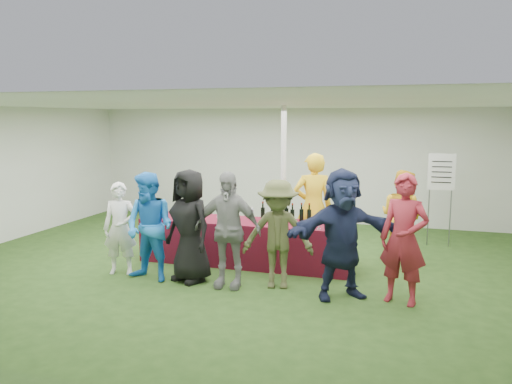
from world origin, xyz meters
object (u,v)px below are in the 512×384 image
(wine_list_sign, at_px, (441,179))
(staff_back, at_px, (401,216))
(customer_6, at_px, (404,239))
(customer_5, at_px, (342,234))
(customer_2, at_px, (189,226))
(staff_pourer, at_px, (313,207))
(customer_4, at_px, (278,234))
(customer_0, at_px, (120,228))
(customer_1, at_px, (150,227))
(dump_bucket, at_px, (337,224))
(serving_table, at_px, (245,242))
(customer_3, at_px, (227,230))

(wine_list_sign, bearing_deg, staff_back, -117.59)
(customer_6, bearing_deg, customer_5, -161.19)
(customer_2, bearing_deg, staff_pourer, 71.99)
(customer_5, distance_m, customer_6, 0.81)
(customer_4, distance_m, customer_6, 1.76)
(customer_4, relative_size, customer_6, 0.91)
(customer_0, relative_size, customer_1, 0.88)
(customer_0, bearing_deg, staff_pourer, 15.17)
(dump_bucket, bearing_deg, serving_table, 172.12)
(customer_4, bearing_deg, staff_pourer, 70.82)
(customer_3, relative_size, customer_5, 0.95)
(dump_bucket, bearing_deg, customer_2, -157.50)
(customer_3, bearing_deg, staff_pourer, 61.08)
(customer_5, bearing_deg, dump_bucket, 71.28)
(wine_list_sign, distance_m, customer_1, 5.60)
(customer_4, height_order, customer_6, customer_6)
(wine_list_sign, bearing_deg, customer_0, -145.87)
(wine_list_sign, distance_m, customer_0, 6.00)
(customer_3, bearing_deg, customer_1, -177.77)
(serving_table, xyz_separation_m, customer_1, (-1.10, -1.26, 0.46))
(customer_6, bearing_deg, customer_4, -167.24)
(staff_back, bearing_deg, staff_pourer, 42.01)
(customer_2, xyz_separation_m, customer_3, (0.65, -0.08, 0.00))
(dump_bucket, xyz_separation_m, customer_6, (1.01, -0.89, 0.04))
(serving_table, height_order, customer_5, customer_5)
(wine_list_sign, xyz_separation_m, staff_pourer, (-2.17, -1.64, -0.38))
(staff_pourer, xyz_separation_m, customer_5, (0.73, -1.77, -0.04))
(serving_table, bearing_deg, customer_3, -83.86)
(customer_5, bearing_deg, serving_table, 116.62)
(staff_back, bearing_deg, customer_3, 71.27)
(wine_list_sign, distance_m, customer_5, 3.72)
(staff_pourer, relative_size, customer_3, 1.10)
(customer_6, bearing_deg, wine_list_sign, 95.92)
(staff_pourer, xyz_separation_m, customer_2, (-1.57, -1.72, -0.08))
(staff_back, distance_m, customer_3, 3.20)
(customer_0, distance_m, customer_1, 0.66)
(customer_2, bearing_deg, customer_1, -139.30)
(serving_table, bearing_deg, customer_6, -23.14)
(customer_0, height_order, customer_5, customer_5)
(serving_table, bearing_deg, staff_back, 20.37)
(dump_bucket, relative_size, customer_3, 0.13)
(customer_0, bearing_deg, customer_1, -32.02)
(staff_pourer, distance_m, customer_6, 2.32)
(customer_0, distance_m, customer_2, 1.21)
(dump_bucket, xyz_separation_m, wine_list_sign, (1.63, 2.48, 0.48))
(staff_pourer, relative_size, customer_4, 1.18)
(customer_6, bearing_deg, customer_0, -163.84)
(staff_pourer, height_order, customer_2, staff_pourer)
(wine_list_sign, relative_size, customer_6, 1.02)
(customer_3, relative_size, customer_6, 0.98)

